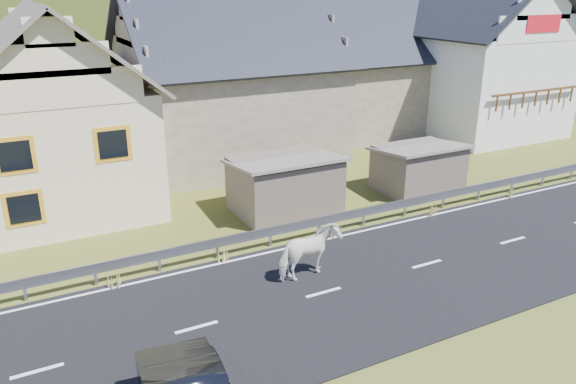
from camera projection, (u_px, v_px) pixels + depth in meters
ground at (427, 265)px, 18.66m from camera, size 160.00×160.00×0.00m
road at (427, 265)px, 18.66m from camera, size 60.00×7.00×0.04m
lane_markings at (427, 264)px, 18.65m from camera, size 60.00×6.60×0.01m
guardrail at (364, 212)px, 21.53m from camera, size 28.10×0.09×0.75m
shed_left at (284, 185)px, 22.83m from camera, size 4.30×3.30×2.40m
shed_right at (418, 168)px, 25.26m from camera, size 3.80×2.90×2.20m
house_cream at (48, 100)px, 22.83m from camera, size 7.80×9.80×8.30m
house_stone_a at (227, 70)px, 29.12m from camera, size 10.80×9.80×8.90m
house_stone_b at (364, 62)px, 35.24m from camera, size 9.80×8.80×8.10m
house_white at (472, 48)px, 35.05m from camera, size 8.80×10.80×9.70m
mountain at (55, 82)px, 177.67m from camera, size 440.00×280.00×260.00m
horse at (309, 252)px, 17.55m from camera, size 1.25×2.16×1.71m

